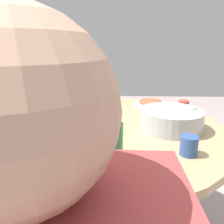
{
  "coord_description": "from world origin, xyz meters",
  "views": [
    {
      "loc": [
        -1.06,
        -0.08,
        1.14
      ],
      "look_at": [
        0.09,
        -0.04,
        0.79
      ],
      "focal_mm": 34.84,
      "sensor_mm": 36.0,
      "label": 1
    }
  ],
  "objects_px": {
    "rice_bowl": "(171,119)",
    "dish_tofu_braise": "(56,123)",
    "green_bottle": "(110,157)",
    "tea_cup_far": "(157,179)",
    "round_dining_table": "(104,143)",
    "dish_greens": "(29,165)",
    "dish_stirfry": "(150,103)",
    "tea_cup_near": "(183,106)",
    "tea_cup_side": "(189,146)",
    "soup_bowl": "(83,100)"
  },
  "relations": [
    {
      "from": "soup_bowl",
      "to": "dish_tofu_braise",
      "type": "bearing_deg",
      "value": 170.92
    },
    {
      "from": "rice_bowl",
      "to": "dish_greens",
      "type": "height_order",
      "value": "rice_bowl"
    },
    {
      "from": "green_bottle",
      "to": "tea_cup_side",
      "type": "xyz_separation_m",
      "value": [
        0.23,
        -0.28,
        -0.07
      ]
    },
    {
      "from": "dish_stirfry",
      "to": "tea_cup_far",
      "type": "distance_m",
      "value": 0.92
    },
    {
      "from": "tea_cup_near",
      "to": "dish_greens",
      "type": "bearing_deg",
      "value": 135.62
    },
    {
      "from": "dish_greens",
      "to": "tea_cup_near",
      "type": "xyz_separation_m",
      "value": [
        0.71,
        -0.69,
        0.01
      ]
    },
    {
      "from": "dish_stirfry",
      "to": "dish_greens",
      "type": "xyz_separation_m",
      "value": [
        -0.82,
        0.5,
        0.0
      ]
    },
    {
      "from": "tea_cup_far",
      "to": "tea_cup_side",
      "type": "xyz_separation_m",
      "value": [
        0.22,
        -0.15,
        0.0
      ]
    },
    {
      "from": "round_dining_table",
      "to": "dish_stirfry",
      "type": "xyz_separation_m",
      "value": [
        0.38,
        -0.29,
        0.12
      ]
    },
    {
      "from": "green_bottle",
      "to": "tea_cup_far",
      "type": "relative_size",
      "value": 3.5
    },
    {
      "from": "round_dining_table",
      "to": "soup_bowl",
      "type": "bearing_deg",
      "value": 23.11
    },
    {
      "from": "tea_cup_near",
      "to": "round_dining_table",
      "type": "bearing_deg",
      "value": 119.21
    },
    {
      "from": "rice_bowl",
      "to": "dish_greens",
      "type": "relative_size",
      "value": 1.39
    },
    {
      "from": "dish_stirfry",
      "to": "dish_greens",
      "type": "relative_size",
      "value": 1.01
    },
    {
      "from": "dish_stirfry",
      "to": "tea_cup_near",
      "type": "xyz_separation_m",
      "value": [
        -0.12,
        -0.19,
        0.02
      ]
    },
    {
      "from": "round_dining_table",
      "to": "dish_stirfry",
      "type": "relative_size",
      "value": 5.59
    },
    {
      "from": "dish_tofu_braise",
      "to": "tea_cup_side",
      "type": "bearing_deg",
      "value": -116.09
    },
    {
      "from": "tea_cup_far",
      "to": "dish_tofu_braise",
      "type": "bearing_deg",
      "value": 40.55
    },
    {
      "from": "soup_bowl",
      "to": "tea_cup_side",
      "type": "bearing_deg",
      "value": -144.33
    },
    {
      "from": "tea_cup_far",
      "to": "soup_bowl",
      "type": "bearing_deg",
      "value": 21.17
    },
    {
      "from": "round_dining_table",
      "to": "rice_bowl",
      "type": "height_order",
      "value": "rice_bowl"
    },
    {
      "from": "round_dining_table",
      "to": "soup_bowl",
      "type": "xyz_separation_m",
      "value": [
        0.4,
        0.17,
        0.14
      ]
    },
    {
      "from": "soup_bowl",
      "to": "tea_cup_side",
      "type": "relative_size",
      "value": 3.84
    },
    {
      "from": "dish_stirfry",
      "to": "dish_greens",
      "type": "height_order",
      "value": "dish_greens"
    },
    {
      "from": "rice_bowl",
      "to": "dish_greens",
      "type": "distance_m",
      "value": 0.68
    },
    {
      "from": "round_dining_table",
      "to": "soup_bowl",
      "type": "relative_size",
      "value": 4.29
    },
    {
      "from": "rice_bowl",
      "to": "round_dining_table",
      "type": "bearing_deg",
      "value": 83.03
    },
    {
      "from": "soup_bowl",
      "to": "green_bottle",
      "type": "distance_m",
      "value": 0.98
    },
    {
      "from": "tea_cup_near",
      "to": "tea_cup_side",
      "type": "height_order",
      "value": "tea_cup_side"
    },
    {
      "from": "dish_tofu_braise",
      "to": "dish_stirfry",
      "type": "bearing_deg",
      "value": -52.39
    },
    {
      "from": "dish_stirfry",
      "to": "green_bottle",
      "type": "bearing_deg",
      "value": 165.95
    },
    {
      "from": "dish_greens",
      "to": "green_bottle",
      "type": "height_order",
      "value": "green_bottle"
    },
    {
      "from": "tea_cup_side",
      "to": "dish_greens",
      "type": "bearing_deg",
      "value": 102.94
    },
    {
      "from": "round_dining_table",
      "to": "dish_greens",
      "type": "bearing_deg",
      "value": 154.28
    },
    {
      "from": "dish_stirfry",
      "to": "dish_tofu_braise",
      "type": "bearing_deg",
      "value": 127.61
    },
    {
      "from": "dish_stirfry",
      "to": "rice_bowl",
      "type": "bearing_deg",
      "value": -174.23
    },
    {
      "from": "tea_cup_side",
      "to": "dish_tofu_braise",
      "type": "bearing_deg",
      "value": 63.91
    },
    {
      "from": "dish_stirfry",
      "to": "tea_cup_far",
      "type": "bearing_deg",
      "value": 173.62
    },
    {
      "from": "dish_stirfry",
      "to": "tea_cup_far",
      "type": "relative_size",
      "value": 2.78
    },
    {
      "from": "green_bottle",
      "to": "tea_cup_side",
      "type": "distance_m",
      "value": 0.37
    },
    {
      "from": "dish_tofu_braise",
      "to": "soup_bowl",
      "type": "bearing_deg",
      "value": -9.08
    },
    {
      "from": "rice_bowl",
      "to": "soup_bowl",
      "type": "relative_size",
      "value": 1.06
    },
    {
      "from": "tea_cup_far",
      "to": "tea_cup_side",
      "type": "bearing_deg",
      "value": -34.9
    },
    {
      "from": "soup_bowl",
      "to": "dish_stirfry",
      "type": "xyz_separation_m",
      "value": [
        -0.02,
        -0.46,
        -0.01
      ]
    },
    {
      "from": "dish_greens",
      "to": "dish_stirfry",
      "type": "bearing_deg",
      "value": -31.43
    },
    {
      "from": "rice_bowl",
      "to": "dish_tofu_braise",
      "type": "relative_size",
      "value": 1.32
    },
    {
      "from": "rice_bowl",
      "to": "tea_cup_side",
      "type": "relative_size",
      "value": 4.07
    },
    {
      "from": "tea_cup_side",
      "to": "soup_bowl",
      "type": "bearing_deg",
      "value": 35.67
    },
    {
      "from": "green_bottle",
      "to": "dish_stirfry",
      "type": "bearing_deg",
      "value": -14.05
    },
    {
      "from": "rice_bowl",
      "to": "dish_tofu_braise",
      "type": "height_order",
      "value": "rice_bowl"
    }
  ]
}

